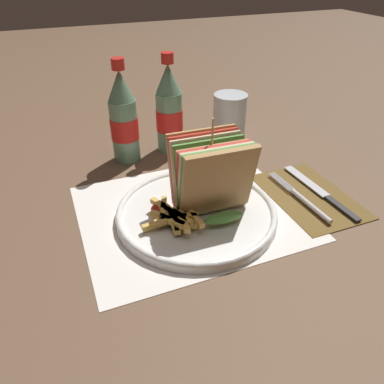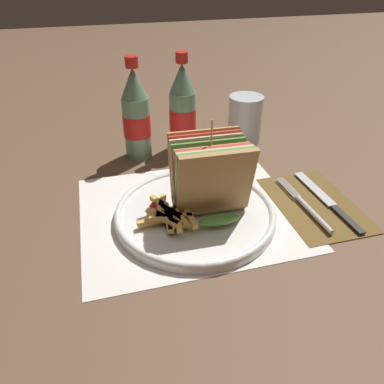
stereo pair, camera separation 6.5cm
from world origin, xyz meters
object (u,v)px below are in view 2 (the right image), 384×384
Objects in this scene: plate_main at (195,212)px; fork at (308,208)px; coke_bottle_far at (182,110)px; coke_bottle_near at (136,116)px; club_sandwich at (210,177)px; knife at (327,201)px; glass_near at (245,123)px.

plate_main is 1.57× the size of fork.
fork is 0.82× the size of coke_bottle_far.
coke_bottle_far is at bearing 4.56° from coke_bottle_near.
coke_bottle_near is (-0.06, 0.26, 0.08)m from plate_main.
coke_bottle_near reaches higher than club_sandwich.
knife is (0.25, -0.02, -0.00)m from plate_main.
glass_near reaches higher than plate_main.
glass_near is (-0.05, 0.29, 0.04)m from knife.
plate_main is 1.37× the size of knife.
plate_main is at bearing 176.76° from club_sandwich.
club_sandwich reaches higher than knife.
club_sandwich is 1.48× the size of glass_near.
fork is 0.05m from knife.
coke_bottle_near is at bearing -175.44° from coke_bottle_far.
coke_bottle_near reaches higher than plate_main.
coke_bottle_far is (0.10, 0.01, 0.00)m from coke_bottle_near.
plate_main is at bearing -126.35° from glass_near.
knife is 0.36m from coke_bottle_far.
fork is at bearing -165.11° from knife.
coke_bottle_far reaches higher than glass_near.
glass_near is at bearing 57.56° from club_sandwich.
knife is at bearing -5.26° from plate_main.
glass_near reaches higher than knife.
club_sandwich is at bearing 166.26° from fork.
club_sandwich is 0.81× the size of knife.
plate_main is at bearing -99.34° from coke_bottle_far.
coke_bottle_near reaches higher than knife.
club_sandwich is (0.03, -0.00, 0.07)m from plate_main.
club_sandwich is 0.76× the size of coke_bottle_far.
fork is 0.82× the size of coke_bottle_near.
fork is 0.40m from coke_bottle_near.
club_sandwich is 0.27m from coke_bottle_far.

